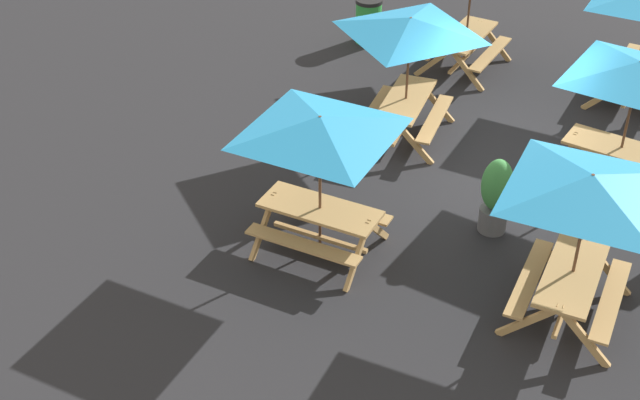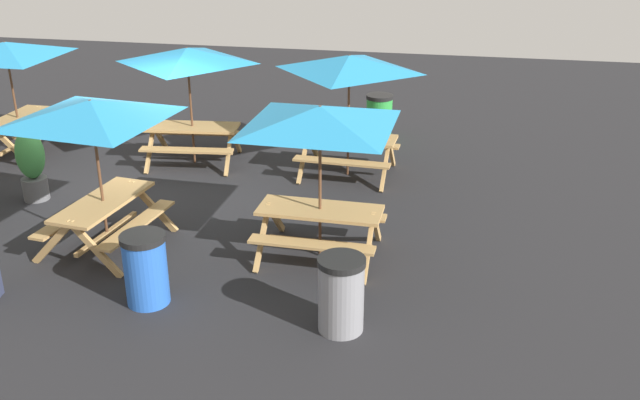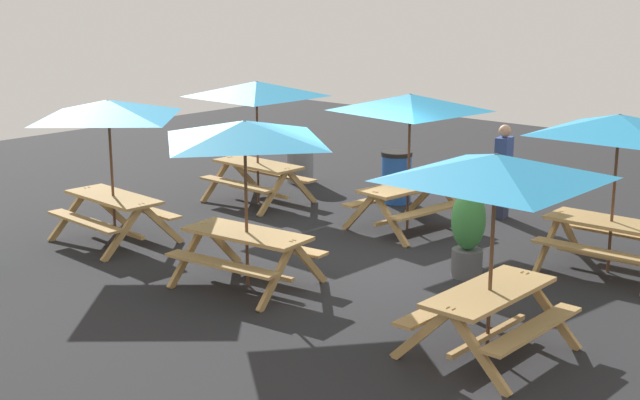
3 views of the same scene
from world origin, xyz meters
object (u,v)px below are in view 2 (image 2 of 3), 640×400
at_px(picnic_table_3, 188,64).
at_px(trash_bin_gray, 341,294).
at_px(picnic_table_0, 7,58).
at_px(picnic_table_1, 320,128).
at_px(potted_plant_0, 31,164).
at_px(picnic_table_4, 349,72).
at_px(trash_bin_green, 379,117).
at_px(picnic_table_2, 92,121).
at_px(trash_bin_blue, 146,269).

bearing_deg(picnic_table_3, trash_bin_gray, 119.76).
xyz_separation_m(picnic_table_0, picnic_table_1, (-6.97, 3.29, 0.00)).
bearing_deg(potted_plant_0, picnic_table_0, -52.88).
xyz_separation_m(picnic_table_4, trash_bin_gray, (-0.77, 5.24, -1.49)).
height_order(picnic_table_4, trash_bin_gray, picnic_table_4).
bearing_deg(trash_bin_green, picnic_table_3, 33.39).
distance_m(picnic_table_2, picnic_table_4, 4.84).
xyz_separation_m(picnic_table_0, trash_bin_gray, (-7.61, 5.15, -1.49)).
relative_size(trash_bin_blue, trash_bin_green, 1.00).
xyz_separation_m(picnic_table_0, picnic_table_4, (-6.83, -0.09, 0.00)).
bearing_deg(picnic_table_4, trash_bin_blue, 73.50).
height_order(trash_bin_blue, trash_bin_green, same).
relative_size(picnic_table_3, trash_bin_green, 2.38).
relative_size(picnic_table_2, potted_plant_0, 2.20).
relative_size(trash_bin_green, potted_plant_0, 0.77).
xyz_separation_m(picnic_table_0, picnic_table_2, (-3.74, 3.63, 0.00)).
height_order(picnic_table_1, picnic_table_4, same).
bearing_deg(trash_bin_green, picnic_table_4, 82.39).
height_order(picnic_table_2, trash_bin_green, picnic_table_2).
height_order(picnic_table_2, trash_bin_gray, picnic_table_2).
bearing_deg(trash_bin_blue, potted_plant_0, -40.22).
bearing_deg(picnic_table_1, trash_bin_green, -90.30).
bearing_deg(trash_bin_green, picnic_table_2, 60.56).
bearing_deg(picnic_table_4, trash_bin_gray, 101.49).
height_order(picnic_table_0, picnic_table_2, same).
bearing_deg(trash_bin_gray, picnic_table_0, -34.10).
bearing_deg(picnic_table_0, picnic_table_2, 46.11).
distance_m(picnic_table_1, trash_bin_green, 5.89).
xyz_separation_m(trash_bin_gray, potted_plant_0, (5.96, -2.97, 0.17)).
bearing_deg(trash_bin_green, picnic_table_1, 88.27).
relative_size(picnic_table_4, trash_bin_gray, 2.38).
height_order(picnic_table_3, picnic_table_4, same).
xyz_separation_m(picnic_table_1, picnic_table_4, (0.14, -3.38, 0.00)).
bearing_deg(trash_bin_blue, trash_bin_gray, 177.19).
height_order(picnic_table_2, picnic_table_3, same).
xyz_separation_m(picnic_table_4, trash_bin_blue, (1.82, 5.11, -1.49)).
relative_size(picnic_table_0, picnic_table_1, 1.00).
distance_m(picnic_table_3, trash_bin_gray, 6.74).
bearing_deg(potted_plant_0, trash_bin_green, -140.17).
distance_m(picnic_table_1, potted_plant_0, 5.60).
bearing_deg(potted_plant_0, picnic_table_1, 168.17).
height_order(picnic_table_2, trash_bin_blue, picnic_table_2).
relative_size(trash_bin_gray, trash_bin_green, 1.00).
distance_m(picnic_table_2, picnic_table_3, 3.78).
bearing_deg(trash_bin_blue, picnic_table_4, -109.60).
bearing_deg(picnic_table_1, potted_plant_0, -10.40).
relative_size(picnic_table_1, picnic_table_3, 1.21).
xyz_separation_m(picnic_table_1, picnic_table_2, (3.23, 0.34, 0.00)).
bearing_deg(potted_plant_0, picnic_table_2, 145.22).
relative_size(picnic_table_4, potted_plant_0, 1.83).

